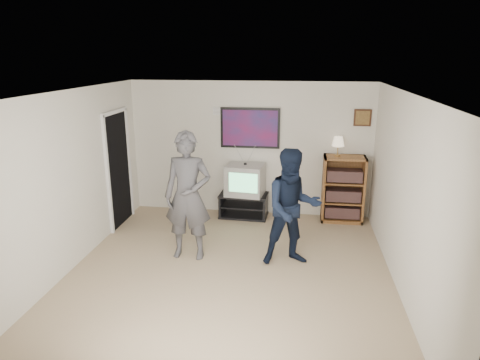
% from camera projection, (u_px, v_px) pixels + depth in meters
% --- Properties ---
extents(room_shell, '(4.51, 5.00, 2.51)m').
position_uv_depth(room_shell, '(232.00, 182.00, 5.97)').
color(room_shell, '#967D5F').
rests_on(room_shell, ground).
extents(media_stand, '(0.91, 0.54, 0.45)m').
position_uv_depth(media_stand, '(244.00, 205.00, 8.06)').
color(media_stand, black).
rests_on(media_stand, room_shell).
extents(crt_television, '(0.73, 0.64, 0.57)m').
position_uv_depth(crt_television, '(245.00, 179.00, 7.91)').
color(crt_television, '#A1A09C').
rests_on(crt_television, media_stand).
extents(bookshelf, '(0.74, 0.42, 1.22)m').
position_uv_depth(bookshelf, '(343.00, 189.00, 7.75)').
color(bookshelf, brown).
rests_on(bookshelf, room_shell).
extents(table_lamp, '(0.22, 0.22, 0.35)m').
position_uv_depth(table_lamp, '(338.00, 146.00, 7.57)').
color(table_lamp, beige).
rests_on(table_lamp, bookshelf).
extents(person_tall, '(0.70, 0.46, 1.92)m').
position_uv_depth(person_tall, '(188.00, 196.00, 6.26)').
color(person_tall, '#3F3F42').
rests_on(person_tall, room_shell).
extents(person_short, '(0.98, 0.85, 1.72)m').
position_uv_depth(person_short, '(292.00, 208.00, 6.09)').
color(person_short, black).
rests_on(person_short, room_shell).
extents(controller_left, '(0.04, 0.12, 0.03)m').
position_uv_depth(controller_left, '(190.00, 181.00, 6.40)').
color(controller_left, white).
rests_on(controller_left, person_tall).
extents(controller_right, '(0.03, 0.11, 0.03)m').
position_uv_depth(controller_right, '(297.00, 185.00, 6.27)').
color(controller_right, white).
rests_on(controller_right, person_short).
extents(poster, '(1.10, 0.03, 0.75)m').
position_uv_depth(poster, '(250.00, 128.00, 7.87)').
color(poster, black).
rests_on(poster, room_shell).
extents(air_vent, '(0.28, 0.02, 0.14)m').
position_uv_depth(air_vent, '(221.00, 111.00, 7.87)').
color(air_vent, white).
rests_on(air_vent, room_shell).
extents(small_picture, '(0.30, 0.03, 0.30)m').
position_uv_depth(small_picture, '(363.00, 118.00, 7.55)').
color(small_picture, black).
rests_on(small_picture, room_shell).
extents(doorway, '(0.03, 0.85, 2.00)m').
position_uv_depth(doorway, '(118.00, 170.00, 7.52)').
color(doorway, black).
rests_on(doorway, room_shell).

